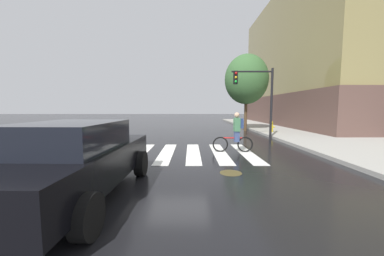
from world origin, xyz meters
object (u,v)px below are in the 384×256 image
Objects in this scene: manhole_cover at (231,173)px; fire_hydrant at (272,127)px; street_tree_near at (246,79)px; cyclist at (236,132)px; sedan_near at (75,159)px; traffic_light_near at (258,91)px.

fire_hydrant is (4.70, 9.45, 0.53)m from manhole_cover.
manhole_cover is 0.10× the size of street_tree_near.
manhole_cover is 0.37× the size of cyclist.
traffic_light_near reaches higher than sedan_near.
sedan_near is 1.11× the size of traffic_light_near.
street_tree_near is (3.36, 11.69, 4.18)m from manhole_cover.
manhole_cover is 4.01m from sedan_near.
fire_hydrant is at bearing 54.81° from traffic_light_near.
traffic_light_near is 5.15m from street_tree_near.
manhole_cover is 10.57m from fire_hydrant.
street_tree_near is at bearing 73.96° from manhole_cover.
cyclist is at bearing -121.36° from fire_hydrant.
cyclist is 0.28× the size of street_tree_near.
cyclist is at bearing 75.81° from manhole_cover.
sedan_near is at bearing -132.67° from cyclist.
traffic_light_near is (2.05, 3.78, 2.02)m from cyclist.
manhole_cover is at bearing -104.19° from cyclist.
street_tree_near reaches higher than traffic_light_near.
street_tree_near is at bearing 62.70° from sedan_near.
manhole_cover is 12.87m from street_tree_near.
cyclist reaches higher than fire_hydrant.
fire_hydrant is (8.24, 11.14, -0.29)m from sedan_near.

